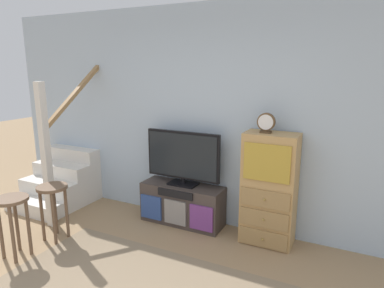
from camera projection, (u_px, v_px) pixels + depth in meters
back_wall at (213, 118)px, 4.21m from camera, size 6.40×0.12×2.70m
media_console at (182, 204)px, 4.35m from camera, size 1.06×0.38×0.51m
television at (183, 157)px, 4.23m from camera, size 0.98×0.22×0.68m
side_cabinet at (269, 189)px, 3.80m from camera, size 0.58×0.38×1.27m
desk_clock at (266, 123)px, 3.64m from camera, size 0.19×0.08×0.22m
staircase at (70, 174)px, 5.18m from camera, size 1.00×1.36×2.20m
bar_stool_near at (13, 213)px, 3.52m from camera, size 0.34×0.34×0.66m
bar_stool_far at (53, 199)px, 3.90m from camera, size 0.34×0.34×0.65m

